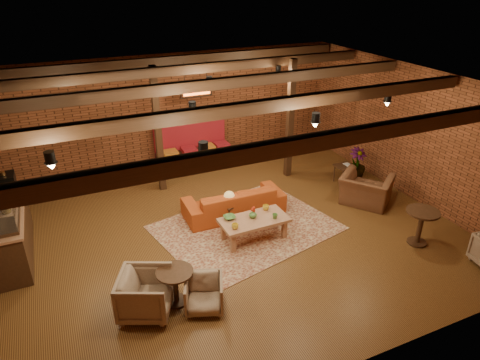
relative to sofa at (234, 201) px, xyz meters
name	(u,v)px	position (x,y,z in m)	size (l,w,h in m)	color
floor	(221,233)	(-0.60, -0.66, -0.34)	(10.00, 10.00, 0.00)	#3A200E
ceiling	(217,89)	(-0.60, -0.66, 2.86)	(10.00, 8.00, 0.02)	black
wall_back	(167,112)	(-0.60, 3.34, 1.26)	(10.00, 0.02, 3.20)	brown
wall_front	(336,288)	(-0.60, -4.66, 1.26)	(10.00, 0.02, 3.20)	brown
wall_right	(409,132)	(4.40, -0.66, 1.26)	(0.02, 8.00, 3.20)	brown
ceiling_beams	(218,95)	(-0.60, -0.66, 2.74)	(9.80, 6.40, 0.22)	black
ceiling_pipe	(191,88)	(-0.60, 0.94, 2.51)	(0.12, 0.12, 9.60)	black
post_left	(158,131)	(-1.20, 1.94, 1.26)	(0.16, 0.16, 3.20)	black
post_right	(290,120)	(2.20, 1.34, 1.26)	(0.16, 0.16, 3.20)	black
service_counter	(5,220)	(-4.70, 0.34, 0.46)	(0.80, 2.50, 1.60)	black
plant_counter	(6,196)	(-4.60, 0.54, 0.88)	(0.35, 0.39, 0.30)	#337F33
banquette	(194,151)	(0.00, 2.89, 0.16)	(2.10, 0.70, 1.00)	maroon
service_sign	(196,91)	(0.00, 2.44, 2.01)	(0.86, 0.06, 0.30)	#EB5917
ceiling_spotlights	(218,106)	(-0.60, -0.66, 2.52)	(6.40, 4.40, 0.28)	black
rug	(246,228)	(0.00, -0.67, -0.33)	(3.66, 2.80, 0.01)	maroon
sofa	(234,201)	(0.00, 0.00, 0.00)	(2.33, 0.91, 0.68)	#A54016
coffee_table	(253,221)	(-0.04, -1.12, 0.10)	(1.45, 0.74, 0.74)	#9A6548
side_table_lamp	(229,199)	(-0.22, -0.26, 0.25)	(0.48, 0.48, 0.77)	black
round_table_left	(175,281)	(-2.08, -2.33, 0.11)	(0.63, 0.63, 0.66)	black
armchair_a	(145,292)	(-2.60, -2.36, 0.08)	(0.82, 0.77, 0.84)	#B6A58D
armchair_b	(204,292)	(-1.69, -2.66, -0.02)	(0.63, 0.59, 0.65)	#B6A58D
armchair_right	(366,185)	(3.14, -0.83, 0.16)	(1.15, 0.74, 1.00)	brown
side_table_book	(345,167)	(3.35, 0.31, 0.13)	(0.46, 0.46, 0.52)	black
round_table_right	(421,222)	(3.05, -2.68, 0.18)	(0.67, 0.67, 0.78)	black
plant_tall	(361,133)	(3.80, 0.39, 0.97)	(1.47, 1.47, 2.63)	#4C7F4C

